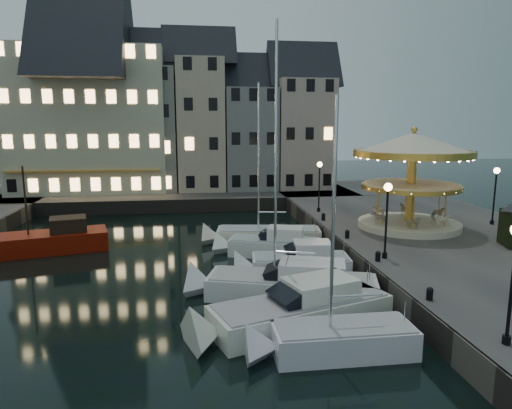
{
  "coord_description": "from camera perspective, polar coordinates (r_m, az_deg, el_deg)",
  "views": [
    {
      "loc": [
        -3.11,
        -22.02,
        8.67
      ],
      "look_at": [
        1.0,
        8.0,
        3.2
      ],
      "focal_mm": 32.0,
      "sensor_mm": 36.0,
      "label": 1
    }
  ],
  "objects": [
    {
      "name": "townhouse_ne",
      "position": [
        52.41,
        -0.89,
        9.25
      ],
      "size": [
        6.16,
        8.0,
        12.8
      ],
      "color": "slate",
      "rests_on": "quay_north"
    },
    {
      "name": "carousel",
      "position": [
        33.55,
        18.98,
        5.07
      ],
      "size": [
        8.11,
        8.11,
        7.1
      ],
      "color": "beige",
      "rests_on": "quay_east"
    },
    {
      "name": "quaywall_n",
      "position": [
        44.84,
        -11.36,
        -0.28
      ],
      "size": [
        48.0,
        0.15,
        1.3
      ],
      "primitive_type": "cube",
      "color": "#47423A",
      "rests_on": "ground"
    },
    {
      "name": "streetlamp_c",
      "position": [
        38.23,
        7.92,
        3.14
      ],
      "size": [
        0.44,
        0.44,
        4.17
      ],
      "color": "black",
      "rests_on": "quay_east"
    },
    {
      "name": "quay_north",
      "position": [
        50.9,
        -13.21,
        0.89
      ],
      "size": [
        44.0,
        12.0,
        1.3
      ],
      "primitive_type": "cube",
      "color": "#474442",
      "rests_on": "ground"
    },
    {
      "name": "streetlamp_b",
      "position": [
        25.65,
        16.05,
        -0.62
      ],
      "size": [
        0.44,
        0.44,
        4.17
      ],
      "color": "black",
      "rests_on": "quay_east"
    },
    {
      "name": "ground",
      "position": [
        23.87,
        0.23,
        -11.06
      ],
      "size": [
        160.0,
        160.0,
        0.0
      ],
      "primitive_type": "plane",
      "color": "black",
      "rests_on": "ground"
    },
    {
      "name": "bollard_a",
      "position": [
        20.83,
        20.9,
        -10.3
      ],
      "size": [
        0.3,
        0.3,
        0.57
      ],
      "color": "black",
      "rests_on": "quay_east"
    },
    {
      "name": "quay_east",
      "position": [
        33.8,
        22.97,
        -4.32
      ],
      "size": [
        16.0,
        56.0,
        1.3
      ],
      "primitive_type": "cube",
      "color": "#474442",
      "rests_on": "ground"
    },
    {
      "name": "townhouse_nc",
      "position": [
        52.25,
        -13.37,
        10.08
      ],
      "size": [
        6.82,
        8.0,
        14.8
      ],
      "color": "slate",
      "rests_on": "quay_north"
    },
    {
      "name": "motorboat_a",
      "position": [
        18.14,
        9.07,
        -16.54
      ],
      "size": [
        6.38,
        2.06,
        10.63
      ],
      "color": "silver",
      "rests_on": "ground"
    },
    {
      "name": "motorboat_b",
      "position": [
        20.15,
        4.66,
        -13.27
      ],
      "size": [
        8.96,
        5.18,
        2.15
      ],
      "color": "silver",
      "rests_on": "ground"
    },
    {
      "name": "quaywall_e",
      "position": [
        30.54,
        9.89,
        -5.15
      ],
      "size": [
        0.15,
        44.0,
        1.3
      ],
      "primitive_type": "cube",
      "color": "#47423A",
      "rests_on": "ground"
    },
    {
      "name": "hotel_corner",
      "position": [
        53.16,
        -19.98,
        10.82
      ],
      "size": [
        17.6,
        9.0,
        16.8
      ],
      "color": "beige",
      "rests_on": "quay_north"
    },
    {
      "name": "bollard_b",
      "position": [
        25.52,
        14.99,
        -6.2
      ],
      "size": [
        0.3,
        0.3,
        0.57
      ],
      "color": "black",
      "rests_on": "quay_east"
    },
    {
      "name": "motorboat_c",
      "position": [
        23.13,
        3.47,
        -9.99
      ],
      "size": [
        9.38,
        4.93,
        12.54
      ],
      "color": "silver",
      "rests_on": "ground"
    },
    {
      "name": "townhouse_nf",
      "position": [
        53.47,
        5.66,
        9.76
      ],
      "size": [
        6.82,
        8.0,
        13.8
      ],
      "color": "tan",
      "rests_on": "quay_north"
    },
    {
      "name": "bollard_d",
      "position": [
        35.14,
        8.42,
        -1.48
      ],
      "size": [
        0.3,
        0.3,
        0.57
      ],
      "color": "black",
      "rests_on": "quay_east"
    },
    {
      "name": "motorboat_d",
      "position": [
        26.52,
        4.67,
        -7.44
      ],
      "size": [
        6.65,
        2.7,
        2.15
      ],
      "color": "silver",
      "rests_on": "ground"
    },
    {
      "name": "bollard_c",
      "position": [
        30.03,
        11.33,
        -3.59
      ],
      "size": [
        0.3,
        0.3,
        0.57
      ],
      "color": "black",
      "rests_on": "quay_east"
    },
    {
      "name": "townhouse_nb",
      "position": [
        53.16,
        -19.93,
        9.2
      ],
      "size": [
        6.16,
        8.0,
        13.8
      ],
      "color": "gray",
      "rests_on": "quay_north"
    },
    {
      "name": "red_fishing_boat",
      "position": [
        34.09,
        -24.5,
        -4.22
      ],
      "size": [
        8.35,
        4.62,
        6.08
      ],
      "color": "#741003",
      "rests_on": "ground"
    },
    {
      "name": "motorboat_e",
      "position": [
        30.2,
        1.55,
        -5.2
      ],
      "size": [
        6.94,
        3.92,
        2.15
      ],
      "color": "white",
      "rests_on": "ground"
    },
    {
      "name": "townhouse_na",
      "position": [
        54.55,
        -25.56,
        8.31
      ],
      "size": [
        5.5,
        8.0,
        12.8
      ],
      "color": "gray",
      "rests_on": "quay_north"
    },
    {
      "name": "motorboat_f",
      "position": [
        33.11,
        0.58,
        -4.0
      ],
      "size": [
        8.52,
        3.27,
        11.25
      ],
      "color": "beige",
      "rests_on": "ground"
    },
    {
      "name": "townhouse_nd",
      "position": [
        52.03,
        -6.97,
        10.83
      ],
      "size": [
        5.5,
        8.0,
        15.8
      ],
      "color": "#BAA58C",
      "rests_on": "quay_north"
    },
    {
      "name": "streetlamp_d",
      "position": [
        37.28,
        27.73,
        1.88
      ],
      "size": [
        0.44,
        0.44,
        4.17
      ],
      "color": "black",
      "rests_on": "quay_east"
    }
  ]
}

